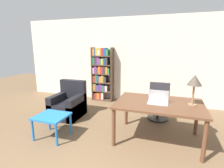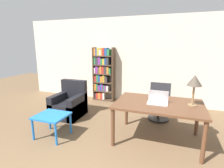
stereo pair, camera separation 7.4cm
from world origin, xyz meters
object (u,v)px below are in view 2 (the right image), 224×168
at_px(side_table_blue, 52,118).
at_px(armchair, 69,105).
at_px(laptop, 158,100).
at_px(office_chair, 159,103).
at_px(table_lamp, 195,82).
at_px(desk, 158,107).
at_px(bookshelf, 103,74).

height_order(side_table_blue, armchair, armchair).
bearing_deg(laptop, office_chair, 92.29).
height_order(laptop, table_lamp, table_lamp).
height_order(desk, bookshelf, bookshelf).
relative_size(table_lamp, bookshelf, 0.32).
relative_size(office_chair, armchair, 0.98).
bearing_deg(bookshelf, table_lamp, -37.56).
xyz_separation_m(desk, table_lamp, (0.59, 0.06, 0.53)).
height_order(table_lamp, office_chair, table_lamp).
relative_size(office_chair, side_table_blue, 1.47).
xyz_separation_m(laptop, office_chair, (-0.04, 1.11, -0.41)).
height_order(laptop, office_chair, laptop).
distance_m(desk, side_table_blue, 2.12).
relative_size(table_lamp, side_table_blue, 0.92).
bearing_deg(armchair, laptop, -11.99).
height_order(laptop, armchair, laptop).
distance_m(table_lamp, office_chair, 1.46).
bearing_deg(office_chair, side_table_blue, -139.51).
distance_m(side_table_blue, bookshelf, 2.69).
distance_m(office_chair, armchair, 2.34).
height_order(desk, table_lamp, table_lamp).
bearing_deg(office_chair, table_lamp, -57.76).
relative_size(armchair, bookshelf, 0.52).
bearing_deg(bookshelf, laptop, -46.18).
relative_size(table_lamp, armchair, 0.61).
height_order(office_chair, side_table_blue, office_chair).
bearing_deg(laptop, table_lamp, 7.39).
bearing_deg(desk, bookshelf, 134.27).
xyz_separation_m(office_chair, bookshelf, (-1.94, 0.97, 0.49)).
bearing_deg(table_lamp, side_table_blue, -166.10).
bearing_deg(desk, office_chair, 93.28).
xyz_separation_m(laptop, side_table_blue, (-2.00, -0.57, -0.42)).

